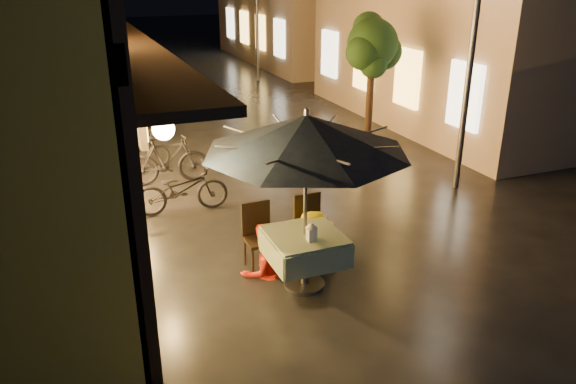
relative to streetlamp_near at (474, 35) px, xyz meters
name	(u,v)px	position (x,y,z in m)	size (l,w,h in m)	color
ground	(373,260)	(-3.00, -2.00, -2.92)	(90.00, 90.00, 0.00)	black
street_tree	(373,47)	(-0.59, 2.51, -0.50)	(1.43, 1.20, 3.15)	black
streetlamp_near	(474,35)	(0.00, 0.00, 0.00)	(0.36, 0.36, 4.23)	#59595E
streetlamp_far	(257,0)	(0.00, 12.00, 0.00)	(0.36, 0.36, 4.23)	#59595E
cafe_table	(305,247)	(-4.24, -2.26, -2.33)	(0.99, 0.99, 0.78)	#59595E
patio_umbrella	(306,134)	(-4.24, -2.26, -0.77)	(2.64, 2.64, 2.46)	#59595E
cafe_chair_left	(258,232)	(-4.64, -1.53, -2.38)	(0.42, 0.42, 0.97)	black
cafe_chair_right	(310,223)	(-3.84, -1.53, -2.38)	(0.42, 0.42, 0.97)	black
table_lantern	(311,231)	(-4.24, -2.47, -2.00)	(0.16, 0.16, 0.25)	white
person_orange	(263,226)	(-4.64, -1.74, -2.18)	(0.72, 0.56, 1.48)	red
person_yellow	(314,214)	(-3.88, -1.76, -2.12)	(1.03, 0.59, 1.59)	#EDD600
bicycle_0	(181,189)	(-5.26, 0.81, -2.49)	(0.57, 1.64, 0.86)	black
bicycle_1	(168,160)	(-5.21, 2.31, -2.43)	(0.46, 1.63, 0.98)	black
bicycle_2	(134,153)	(-5.75, 3.31, -2.51)	(0.54, 1.54, 0.81)	black
bicycle_3	(123,130)	(-5.76, 5.09, -2.48)	(0.41, 1.47, 0.88)	black
bicycle_4	(138,118)	(-5.30, 5.92, -2.42)	(0.66, 1.89, 0.99)	black
bicycle_5	(138,118)	(-5.29, 5.93, -2.43)	(0.45, 1.61, 0.97)	black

